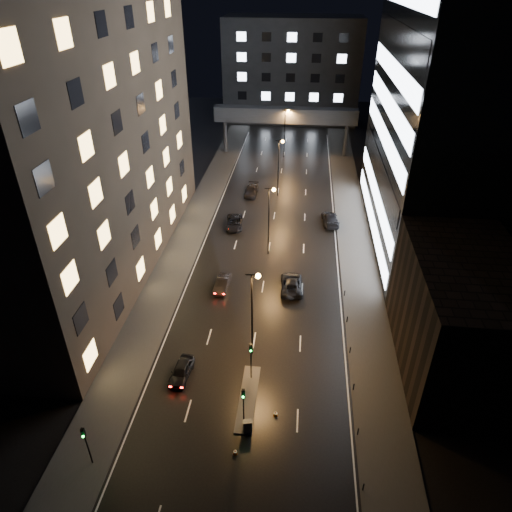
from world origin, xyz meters
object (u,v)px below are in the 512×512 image
object	(u,v)px
car_toward_a	(291,284)
car_toward_b	(330,219)
car_away_d	(252,191)
utility_cabinet	(247,426)
car_away_c	(234,223)
car_away_b	(222,284)
car_away_a	(181,371)

from	to	relation	value
car_toward_a	car_toward_b	bearing A→B (deg)	-109.36
car_toward_a	car_away_d	bearing A→B (deg)	-76.49
car_toward_a	utility_cabinet	xyz separation A→B (m)	(-2.90, -21.59, 0.04)
car_toward_a	car_away_c	bearing A→B (deg)	-61.48
car_away_b	car_away_d	size ratio (longest dim) A/B	0.81
car_toward_b	utility_cabinet	bearing A→B (deg)	71.67
car_away_b	utility_cabinet	world-z (taller)	utility_cabinet
car_away_a	car_toward_a	world-z (taller)	car_toward_a
car_away_a	car_toward_b	distance (m)	37.53
car_away_a	car_toward_a	bearing A→B (deg)	62.67
car_away_b	car_toward_a	world-z (taller)	car_toward_a
car_away_d	car_toward_b	distance (m)	16.75
car_away_b	utility_cabinet	size ratio (longest dim) A/B	3.16
car_toward_a	car_away_a	bearing A→B (deg)	54.25
car_toward_b	utility_cabinet	world-z (taller)	car_toward_b
car_away_d	car_toward_b	size ratio (longest dim) A/B	0.93
car_away_b	utility_cabinet	xyz separation A→B (m)	(5.77, -20.77, 0.12)
car_away_c	utility_cabinet	xyz separation A→B (m)	(6.65, -37.19, 0.08)
car_away_c	car_away_a	bearing A→B (deg)	-97.52
car_away_b	car_away_a	bearing A→B (deg)	-91.97
car_away_c	car_toward_a	size ratio (longest dim) A/B	0.95
car_toward_b	utility_cabinet	distance (m)	40.78
car_away_a	utility_cabinet	distance (m)	9.29
car_toward_b	car_toward_a	bearing A→B (deg)	67.02
car_away_c	car_away_d	world-z (taller)	car_away_d
car_away_b	car_away_d	xyz separation A→B (m)	(0.39, 28.83, 0.06)
car_away_b	car_toward_a	distance (m)	8.71
car_away_b	car_toward_b	bearing A→B (deg)	57.48
car_away_b	car_away_c	distance (m)	16.44
car_toward_a	car_away_b	bearing A→B (deg)	2.44
car_away_a	car_away_c	world-z (taller)	car_away_c
car_away_c	car_toward_b	bearing A→B (deg)	4.01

